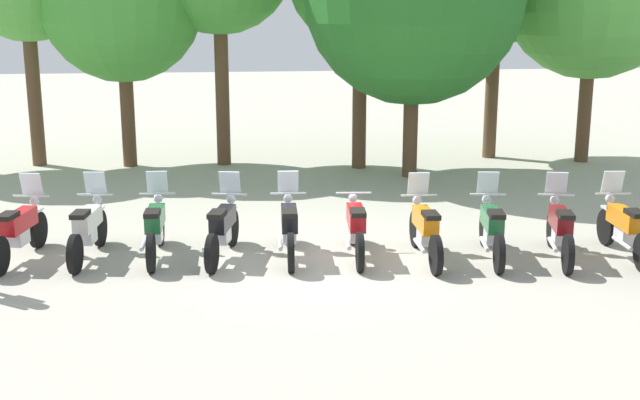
# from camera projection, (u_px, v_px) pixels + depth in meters

# --- Properties ---
(ground_plane) EXTENTS (80.00, 80.00, 0.00)m
(ground_plane) POSITION_uv_depth(u_px,v_px,m) (324.00, 259.00, 13.66)
(ground_plane) COLOR #ADA899
(motorcycle_0) EXTENTS (0.73, 2.17, 1.37)m
(motorcycle_0) POSITION_uv_depth(u_px,v_px,m) (19.00, 230.00, 13.50)
(motorcycle_0) COLOR black
(motorcycle_0) RESTS_ON ground_plane
(motorcycle_1) EXTENTS (0.65, 2.19, 1.37)m
(motorcycle_1) POSITION_uv_depth(u_px,v_px,m) (88.00, 228.00, 13.60)
(motorcycle_1) COLOR black
(motorcycle_1) RESTS_ON ground_plane
(motorcycle_2) EXTENTS (0.62, 2.19, 1.37)m
(motorcycle_2) POSITION_uv_depth(u_px,v_px,m) (155.00, 227.00, 13.67)
(motorcycle_2) COLOR black
(motorcycle_2) RESTS_ON ground_plane
(motorcycle_3) EXTENTS (0.78, 2.15, 1.37)m
(motorcycle_3) POSITION_uv_depth(u_px,v_px,m) (223.00, 228.00, 13.63)
(motorcycle_3) COLOR black
(motorcycle_3) RESTS_ON ground_plane
(motorcycle_4) EXTENTS (0.62, 2.19, 1.37)m
(motorcycle_4) POSITION_uv_depth(u_px,v_px,m) (289.00, 227.00, 13.68)
(motorcycle_4) COLOR black
(motorcycle_4) RESTS_ON ground_plane
(motorcycle_5) EXTENTS (0.62, 2.19, 0.99)m
(motorcycle_5) POSITION_uv_depth(u_px,v_px,m) (356.00, 227.00, 13.71)
(motorcycle_5) COLOR black
(motorcycle_5) RESTS_ON ground_plane
(motorcycle_6) EXTENTS (0.62, 2.19, 1.37)m
(motorcycle_6) POSITION_uv_depth(u_px,v_px,m) (425.00, 229.00, 13.55)
(motorcycle_6) COLOR black
(motorcycle_6) RESTS_ON ground_plane
(motorcycle_7) EXTENTS (0.71, 2.17, 1.37)m
(motorcycle_7) POSITION_uv_depth(u_px,v_px,m) (492.00, 228.00, 13.61)
(motorcycle_7) COLOR black
(motorcycle_7) RESTS_ON ground_plane
(motorcycle_8) EXTENTS (0.79, 2.15, 1.37)m
(motorcycle_8) POSITION_uv_depth(u_px,v_px,m) (560.00, 229.00, 13.58)
(motorcycle_8) COLOR black
(motorcycle_8) RESTS_ON ground_plane
(motorcycle_9) EXTENTS (0.62, 2.19, 1.37)m
(motorcycle_9) POSITION_uv_depth(u_px,v_px,m) (624.00, 227.00, 13.67)
(motorcycle_9) COLOR black
(motorcycle_9) RESTS_ON ground_plane
(tree_2) EXTENTS (4.10, 4.10, 6.30)m
(tree_2) POSITION_uv_depth(u_px,v_px,m) (122.00, 2.00, 20.61)
(tree_2) COLOR brown
(tree_2) RESTS_ON ground_plane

